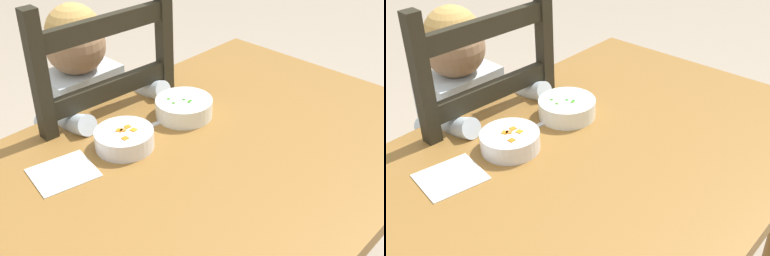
{
  "view_description": "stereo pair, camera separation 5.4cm",
  "coord_description": "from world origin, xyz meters",
  "views": [
    {
      "loc": [
        -0.73,
        -0.63,
        1.38
      ],
      "look_at": [
        -0.01,
        0.05,
        0.77
      ],
      "focal_mm": 45.9,
      "sensor_mm": 36.0,
      "label": 1
    },
    {
      "loc": [
        -0.77,
        -0.59,
        1.38
      ],
      "look_at": [
        -0.01,
        0.05,
        0.77
      ],
      "focal_mm": 45.9,
      "sensor_mm": 36.0,
      "label": 2
    }
  ],
  "objects": [
    {
      "name": "spoon",
      "position": [
        -0.06,
        0.19,
        0.72
      ],
      "size": [
        0.14,
        0.03,
        0.01
      ],
      "color": "silver",
      "rests_on": "dining_table"
    },
    {
      "name": "bowl_of_peas",
      "position": [
        0.08,
        0.16,
        0.74
      ],
      "size": [
        0.15,
        0.15,
        0.05
      ],
      "color": "white",
      "rests_on": "dining_table"
    },
    {
      "name": "child_figure",
      "position": [
        -0.02,
        0.46,
        0.65
      ],
      "size": [
        0.32,
        0.31,
        0.98
      ],
      "color": "silver",
      "rests_on": "ground"
    },
    {
      "name": "paper_napkin",
      "position": [
        -0.29,
        0.18,
        0.72
      ],
      "size": [
        0.16,
        0.15,
        0.0
      ],
      "primitive_type": "cube",
      "rotation": [
        0.0,
        0.0,
        -0.19
      ],
      "color": "white",
      "rests_on": "dining_table"
    },
    {
      "name": "bowl_of_carrots",
      "position": [
        -0.13,
        0.16,
        0.74
      ],
      "size": [
        0.14,
        0.14,
        0.05
      ],
      "color": "white",
      "rests_on": "dining_table"
    },
    {
      "name": "dining_table",
      "position": [
        0.0,
        0.0,
        0.61
      ],
      "size": [
        1.21,
        0.83,
        0.72
      ],
      "color": "olive",
      "rests_on": "ground"
    },
    {
      "name": "dining_chair",
      "position": [
        -0.03,
        0.46,
        0.49
      ],
      "size": [
        0.45,
        0.45,
        1.05
      ],
      "color": "black",
      "rests_on": "ground"
    }
  ]
}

